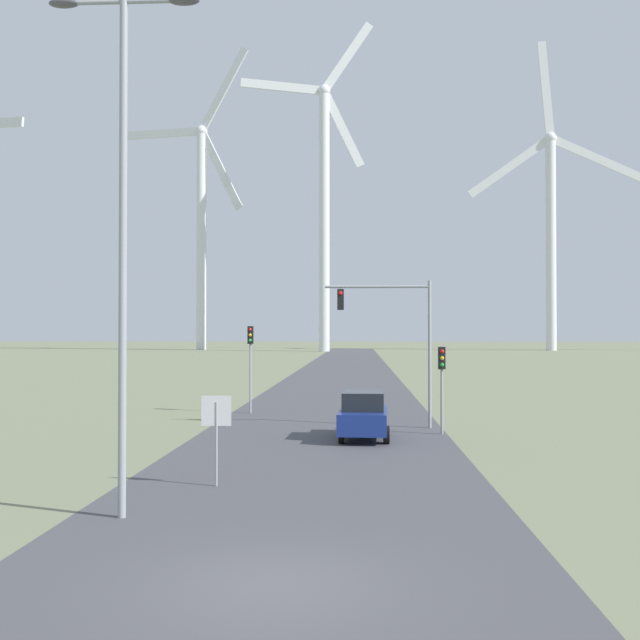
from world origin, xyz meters
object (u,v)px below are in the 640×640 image
at_px(traffic_light_post_near_right, 442,370).
at_px(wind_turbine_center, 324,196).
at_px(streetlamp, 123,196).
at_px(stop_sign_near, 216,423).
at_px(traffic_light_mast_overhead, 394,323).
at_px(car_approaching, 364,415).
at_px(wind_turbine_right, 551,218).
at_px(traffic_light_post_near_left, 250,350).
at_px(wind_turbine_left, 201,215).

relative_size(traffic_light_post_near_right, wind_turbine_center, 0.05).
height_order(streetlamp, stop_sign_near, streetlamp).
relative_size(traffic_light_mast_overhead, car_approaching, 1.51).
bearing_deg(traffic_light_post_near_right, wind_turbine_center, 94.75).
xyz_separation_m(car_approaching, wind_turbine_right, (41.87, 136.34, 28.05)).
distance_m(streetlamp, traffic_light_mast_overhead, 17.44).
xyz_separation_m(streetlamp, wind_turbine_center, (-1.85, 139.74, 25.48)).
relative_size(wind_turbine_center, wind_turbine_right, 1.03).
distance_m(traffic_light_post_near_left, wind_turbine_center, 122.09).
bearing_deg(traffic_light_post_near_right, streetlamp, -121.69).
xyz_separation_m(stop_sign_near, traffic_light_post_near_left, (-1.66, 17.79, 1.53)).
xyz_separation_m(traffic_light_mast_overhead, wind_turbine_right, (40.54, 132.97, 24.48)).
relative_size(streetlamp, wind_turbine_right, 0.17).
bearing_deg(wind_turbine_left, wind_turbine_right, -1.93).
height_order(car_approaching, wind_turbine_right, wind_turbine_right).
xyz_separation_m(traffic_light_post_near_left, traffic_light_post_near_right, (8.82, -7.31, -0.63)).
distance_m(traffic_light_post_near_left, traffic_light_mast_overhead, 8.92).
bearing_deg(traffic_light_post_near_right, traffic_light_post_near_left, 140.36).
relative_size(car_approaching, wind_turbine_right, 0.06).
xyz_separation_m(stop_sign_near, wind_turbine_left, (-31.78, 147.97, 28.90)).
height_order(streetlamp, wind_turbine_left, wind_turbine_left).
relative_size(traffic_light_post_near_left, car_approaching, 1.06).
height_order(wind_turbine_left, wind_turbine_right, wind_turbine_right).
height_order(stop_sign_near, wind_turbine_center, wind_turbine_center).
bearing_deg(stop_sign_near, wind_turbine_center, 91.39).
bearing_deg(traffic_light_mast_overhead, wind_turbine_right, 73.04).
relative_size(traffic_light_post_near_left, wind_turbine_center, 0.06).
relative_size(streetlamp, traffic_light_post_near_right, 3.31).
bearing_deg(traffic_light_mast_overhead, stop_sign_near, -113.24).
bearing_deg(wind_turbine_right, traffic_light_post_near_right, -106.01).
height_order(traffic_light_post_near_left, traffic_light_mast_overhead, traffic_light_mast_overhead).
relative_size(traffic_light_post_near_left, traffic_light_post_near_right, 1.25).
relative_size(stop_sign_near, wind_turbine_right, 0.04).
distance_m(stop_sign_near, car_approaching, 9.89).
distance_m(wind_turbine_left, wind_turbine_center, 30.86).
bearing_deg(traffic_light_post_near_left, wind_turbine_center, 90.79).
relative_size(streetlamp, traffic_light_post_near_left, 2.64).
bearing_deg(stop_sign_near, traffic_light_post_near_left, 95.34).
height_order(car_approaching, wind_turbine_left, wind_turbine_left).
xyz_separation_m(wind_turbine_left, wind_turbine_center, (28.48, -11.69, 2.04)).
bearing_deg(traffic_light_mast_overhead, wind_turbine_center, 93.98).
relative_size(streetlamp, traffic_light_mast_overhead, 1.84).
bearing_deg(traffic_light_post_near_left, car_approaching, -57.18).
bearing_deg(stop_sign_near, wind_turbine_left, 102.12).
bearing_deg(streetlamp, wind_turbine_left, 101.33).
xyz_separation_m(traffic_light_post_near_right, car_approaching, (-3.16, -1.47, -1.67)).
height_order(stop_sign_near, wind_turbine_left, wind_turbine_left).
bearing_deg(car_approaching, wind_turbine_left, 104.44).
distance_m(streetlamp, stop_sign_near, 6.63).
distance_m(traffic_light_post_near_right, wind_turbine_center, 129.75).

